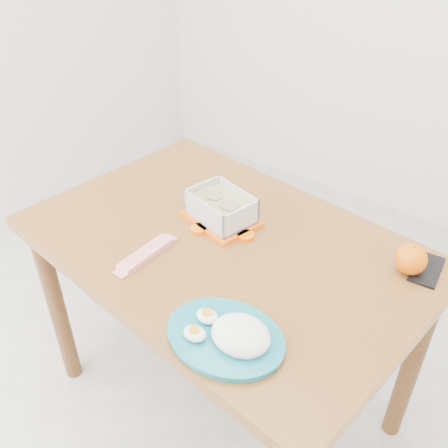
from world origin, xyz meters
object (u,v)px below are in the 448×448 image
Objects in this scene: dining_table at (224,268)px; orange_fruit at (411,259)px; food_container at (221,208)px; rice_plate at (230,334)px; smartphone at (427,269)px.

dining_table is 14.81× the size of orange_fruit.
food_container reaches higher than rice_plate.
dining_table is at bearing -162.22° from smartphone.
food_container is at bearing 138.67° from dining_table.
food_container is 0.55m from orange_fruit.
orange_fruit is (0.47, 0.19, 0.15)m from dining_table.
dining_table is 0.40m from rice_plate.
smartphone is (0.58, 0.14, -0.04)m from food_container.
dining_table is 4.07× the size of rice_plate.
dining_table is 8.79× the size of smartphone.
smartphone is (0.28, 0.52, -0.02)m from rice_plate.
orange_fruit is 0.27× the size of rice_plate.
food_container is 1.78× the size of smartphone.
smartphone is (0.04, 0.03, -0.04)m from orange_fruit.
food_container is 0.60m from smartphone.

